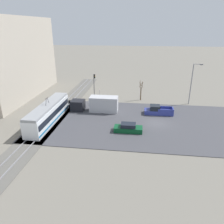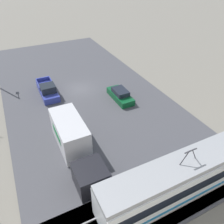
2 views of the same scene
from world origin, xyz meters
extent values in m
plane|color=slate|center=(0.00, 0.00, 0.00)|extent=(320.00, 320.00, 0.00)
cube|color=#424247|center=(0.00, 0.00, 0.04)|extent=(20.40, 43.64, 0.08)
cube|color=#5B5954|center=(0.00, 19.37, 0.04)|extent=(64.12, 4.40, 0.08)
cube|color=gray|center=(0.00, 18.65, 0.15)|extent=(62.84, 0.10, 0.14)
cube|color=gray|center=(0.00, 20.09, 0.15)|extent=(62.84, 0.10, 0.14)
cube|color=white|center=(-1.94, 19.37, 1.55)|extent=(14.36, 2.67, 2.94)
cube|color=black|center=(-1.94, 19.37, 1.90)|extent=(13.93, 2.70, 0.98)
cube|color=#1970AD|center=(-1.94, 19.37, 0.64)|extent=(14.21, 2.71, 0.28)
cube|color=gray|center=(-1.94, 19.37, 3.23)|extent=(14.36, 2.46, 0.42)
cylinder|color=#2D2D33|center=(-2.39, 19.37, 3.99)|extent=(0.66, 0.07, 1.15)
cylinder|color=#2D2D33|center=(-1.49, 19.37, 3.99)|extent=(0.66, 0.07, 1.15)
cube|color=#2D2D33|center=(-1.94, 19.37, 4.54)|extent=(1.10, 0.08, 0.06)
cube|color=black|center=(4.45, 15.79, 1.12)|extent=(2.53, 2.63, 2.08)
cube|color=#B2B2B7|center=(4.45, 10.36, 1.61)|extent=(2.53, 5.60, 3.06)
cube|color=#196B38|center=(5.72, 10.36, 1.91)|extent=(0.02, 2.80, 0.76)
cube|color=navy|center=(4.34, -0.57, 0.50)|extent=(2.06, 5.55, 0.85)
cube|color=black|center=(4.34, 0.20, 1.38)|extent=(1.89, 1.89, 0.92)
cube|color=navy|center=(5.28, -1.74, 1.17)|extent=(0.12, 2.77, 0.49)
cube|color=navy|center=(3.39, -1.74, 1.17)|extent=(0.12, 2.77, 0.49)
cube|color=navy|center=(4.34, -3.24, 1.17)|extent=(1.89, 0.22, 0.49)
cube|color=red|center=(5.14, -3.32, 0.76)|extent=(0.14, 0.04, 0.18)
cube|color=#0C4723|center=(-4.05, 4.93, 0.49)|extent=(1.85, 4.64, 0.81)
cube|color=black|center=(-4.05, 4.93, 1.19)|extent=(1.59, 2.42, 0.59)
camera|label=1|loc=(-36.41, 3.46, 16.34)|focal=35.00mm
camera|label=2|loc=(7.87, 26.66, 15.78)|focal=35.00mm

